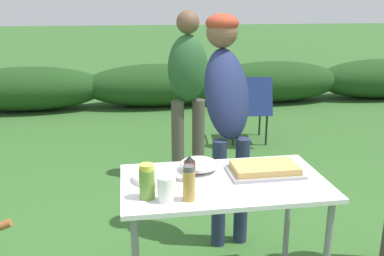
% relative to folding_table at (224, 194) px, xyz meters
% --- Properties ---
extents(shrub_hedge, '(14.40, 0.90, 0.69)m').
position_rel_folding_table_xyz_m(shrub_hedge, '(0.00, 4.86, -0.32)').
color(shrub_hedge, '#1E4219').
rests_on(shrub_hedge, ground).
extents(folding_table, '(1.10, 0.64, 0.74)m').
position_rel_folding_table_xyz_m(folding_table, '(0.00, 0.00, 0.00)').
color(folding_table, white).
rests_on(folding_table, ground).
extents(food_tray, '(0.41, 0.25, 0.06)m').
position_rel_folding_table_xyz_m(food_tray, '(0.25, 0.06, 0.10)').
color(food_tray, '#9E9EA3').
rests_on(food_tray, folding_table).
extents(plate_stack, '(0.24, 0.24, 0.03)m').
position_rel_folding_table_xyz_m(plate_stack, '(-0.37, 0.07, 0.09)').
color(plate_stack, white).
rests_on(plate_stack, folding_table).
extents(mixing_bowl, '(0.22, 0.22, 0.07)m').
position_rel_folding_table_xyz_m(mixing_bowl, '(-0.11, 0.16, 0.11)').
color(mixing_bowl, silver).
rests_on(mixing_bowl, folding_table).
extents(paper_cup_stack, '(0.08, 0.08, 0.12)m').
position_rel_folding_table_xyz_m(paper_cup_stack, '(-0.33, -0.19, 0.14)').
color(paper_cup_stack, white).
rests_on(paper_cup_stack, folding_table).
extents(bbq_sauce_bottle, '(0.06, 0.06, 0.14)m').
position_rel_folding_table_xyz_m(bbq_sauce_bottle, '(-0.18, 0.03, 0.14)').
color(bbq_sauce_bottle, '#562314').
rests_on(bbq_sauce_bottle, folding_table).
extents(relish_jar, '(0.08, 0.08, 0.18)m').
position_rel_folding_table_xyz_m(relish_jar, '(-0.42, -0.15, 0.16)').
color(relish_jar, olive).
rests_on(relish_jar, folding_table).
extents(spice_jar, '(0.06, 0.06, 0.18)m').
position_rel_folding_table_xyz_m(spice_jar, '(-0.22, -0.20, 0.16)').
color(spice_jar, '#B2893D').
rests_on(spice_jar, folding_table).
extents(standing_person_with_beanie, '(0.35, 0.47, 1.59)m').
position_rel_folding_table_xyz_m(standing_person_with_beanie, '(0.17, 0.69, 0.36)').
color(standing_person_with_beanie, '#232D4C').
rests_on(standing_person_with_beanie, ground).
extents(standing_person_in_navy_coat, '(0.42, 0.33, 1.59)m').
position_rel_folding_table_xyz_m(standing_person_in_navy_coat, '(0.08, 1.84, 0.29)').
color(standing_person_in_navy_coat, '#4C473D').
rests_on(standing_person_in_navy_coat, ground).
extents(camp_chair_green_behind_table, '(0.53, 0.64, 0.83)m').
position_rel_folding_table_xyz_m(camp_chair_green_behind_table, '(0.95, 2.73, -0.20)').
color(camp_chair_green_behind_table, navy).
rests_on(camp_chair_green_behind_table, ground).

